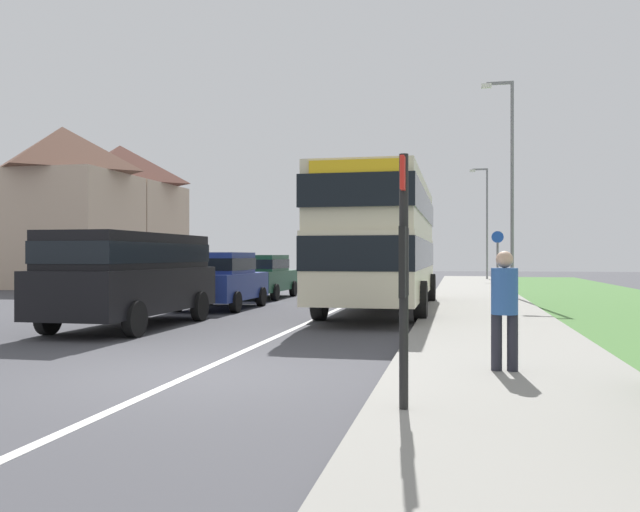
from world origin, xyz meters
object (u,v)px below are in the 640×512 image
(pedestrian_at_stop, at_px, (505,305))
(street_lamp_far, at_px, (485,216))
(double_decker_bus, at_px, (382,237))
(cycle_route_sign, at_px, (498,260))
(bus_stop_sign, at_px, (404,263))
(parked_car_dark_green, at_px, (262,274))
(street_lamp_mid, at_px, (509,175))
(parked_car_blue, at_px, (220,278))
(parked_van_black, at_px, (131,271))

(pedestrian_at_stop, xyz_separation_m, street_lamp_far, (1.15, 34.07, 3.15))
(double_decker_bus, height_order, cycle_route_sign, double_decker_bus)
(double_decker_bus, xyz_separation_m, cycle_route_sign, (3.58, 6.39, -0.71))
(pedestrian_at_stop, height_order, bus_stop_sign, bus_stop_sign)
(parked_car_dark_green, distance_m, street_lamp_far, 21.46)
(parked_car_dark_green, relative_size, street_lamp_mid, 0.54)
(parked_car_blue, height_order, pedestrian_at_stop, parked_car_blue)
(double_decker_bus, height_order, parked_car_blue, double_decker_bus)
(parked_car_dark_green, bearing_deg, bus_stop_sign, -68.77)
(pedestrian_at_stop, bearing_deg, parked_car_dark_green, 117.70)
(parked_van_black, xyz_separation_m, street_lamp_far, (8.91, 29.38, 2.87))
(bus_stop_sign, distance_m, cycle_route_sign, 18.85)
(parked_van_black, relative_size, cycle_route_sign, 2.11)
(street_lamp_mid, bearing_deg, street_lamp_far, 90.27)
(double_decker_bus, bearing_deg, cycle_route_sign, 60.75)
(pedestrian_at_stop, bearing_deg, parked_van_black, 148.84)
(parked_car_dark_green, bearing_deg, double_decker_bus, -43.62)
(double_decker_bus, height_order, street_lamp_mid, street_lamp_mid)
(cycle_route_sign, relative_size, street_lamp_far, 0.35)
(pedestrian_at_stop, height_order, street_lamp_far, street_lamp_far)
(double_decker_bus, height_order, parked_van_black, double_decker_bus)
(double_decker_bus, xyz_separation_m, street_lamp_mid, (3.94, 5.63, 2.35))
(parked_van_black, xyz_separation_m, pedestrian_at_stop, (7.76, -4.69, -0.28))
(pedestrian_at_stop, relative_size, street_lamp_mid, 0.21)
(double_decker_bus, height_order, street_lamp_far, street_lamp_far)
(parked_car_blue, bearing_deg, parked_car_dark_green, 92.24)
(parked_car_blue, bearing_deg, street_lamp_mid, 33.06)
(double_decker_bus, bearing_deg, street_lamp_mid, 54.96)
(parked_car_dark_green, xyz_separation_m, street_lamp_mid, (9.02, 0.79, 3.60))
(pedestrian_at_stop, relative_size, bus_stop_sign, 0.64)
(bus_stop_sign, xyz_separation_m, cycle_route_sign, (1.98, 18.75, -0.11))
(bus_stop_sign, bearing_deg, double_decker_bus, 97.39)
(street_lamp_far, bearing_deg, double_decker_bus, -99.10)
(parked_car_dark_green, xyz_separation_m, cycle_route_sign, (8.66, 1.56, 0.53))
(parked_car_blue, relative_size, street_lamp_mid, 0.50)
(double_decker_bus, height_order, bus_stop_sign, double_decker_bus)
(pedestrian_at_stop, distance_m, street_lamp_mid, 16.06)
(cycle_route_sign, relative_size, street_lamp_mid, 0.32)
(parked_van_black, xyz_separation_m, parked_car_blue, (0.17, 5.18, -0.33))
(double_decker_bus, distance_m, bus_stop_sign, 12.47)
(street_lamp_mid, bearing_deg, parked_car_dark_green, -175.00)
(parked_car_dark_green, relative_size, pedestrian_at_stop, 2.55)
(double_decker_bus, relative_size, street_lamp_mid, 1.31)
(parked_car_blue, height_order, street_lamp_far, street_lamp_far)
(parked_van_black, bearing_deg, parked_car_blue, 88.14)
(double_decker_bus, height_order, parked_car_dark_green, double_decker_bus)
(parked_car_dark_green, height_order, street_lamp_far, street_lamp_far)
(bus_stop_sign, height_order, cycle_route_sign, bus_stop_sign)
(parked_car_dark_green, height_order, bus_stop_sign, bus_stop_sign)
(street_lamp_mid, distance_m, street_lamp_far, 18.46)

